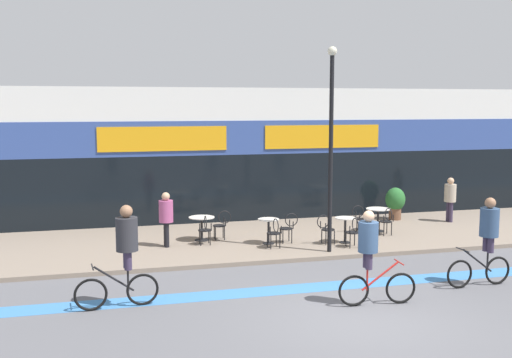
{
  "coord_description": "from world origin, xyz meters",
  "views": [
    {
      "loc": [
        -4.95,
        -10.64,
        4.29
      ],
      "look_at": [
        -0.48,
        6.68,
        2.06
      ],
      "focal_mm": 42.0,
      "sensor_mm": 36.0,
      "label": 1
    }
  ],
  "objects": [
    {
      "name": "cafe_chair_2_side",
      "position": [
        1.48,
        5.88,
        0.64
      ],
      "size": [
        0.59,
        0.44,
        0.9
      ],
      "rotation": [
        0.0,
        0.0,
        0.1
      ],
      "color": "black",
      "rests_on": "sidewalk_slab"
    },
    {
      "name": "cafe_chair_3_near",
      "position": [
        3.81,
        6.52,
        0.64
      ],
      "size": [
        0.43,
        0.59,
        0.9
      ],
      "rotation": [
        0.0,
        0.0,
        1.65
      ],
      "color": "black",
      "rests_on": "sidewalk_slab"
    },
    {
      "name": "cafe_chair_2_near",
      "position": [
        2.11,
        5.26,
        0.64
      ],
      "size": [
        0.42,
        0.58,
        0.9
      ],
      "rotation": [
        0.0,
        0.0,
        1.61
      ],
      "color": "black",
      "rests_on": "sidewalk_slab"
    },
    {
      "name": "pedestrian_near_end",
      "position": [
        7.02,
        8.02,
        1.06
      ],
      "size": [
        0.43,
        0.43,
        1.59
      ],
      "rotation": [
        0.0,
        0.0,
        0.06
      ],
      "color": "#382D47",
      "rests_on": "sidewalk_slab"
    },
    {
      "name": "bistro_table_2",
      "position": [
        2.11,
        5.89,
        0.66
      ],
      "size": [
        0.62,
        0.62,
        0.78
      ],
      "color": "black",
      "rests_on": "sidewalk_slab"
    },
    {
      "name": "cyclist_2",
      "position": [
        3.78,
        1.39,
        1.23
      ],
      "size": [
        1.74,
        0.5,
        2.12
      ],
      "rotation": [
        0.0,
        0.0,
        3.19
      ],
      "color": "black",
      "rests_on": "ground"
    },
    {
      "name": "bistro_table_3",
      "position": [
        3.8,
        7.15,
        0.67
      ],
      "size": [
        0.79,
        0.79,
        0.76
      ],
      "color": "black",
      "rests_on": "sidewalk_slab"
    },
    {
      "name": "bistro_table_1",
      "position": [
        -0.17,
        6.36,
        0.65
      ],
      "size": [
        0.64,
        0.64,
        0.76
      ],
      "color": "black",
      "rests_on": "sidewalk_slab"
    },
    {
      "name": "pedestrian_far_end",
      "position": [
        -3.18,
        6.75,
        1.08
      ],
      "size": [
        0.42,
        0.42,
        1.62
      ],
      "rotation": [
        0.0,
        0.0,
        0.01
      ],
      "color": "black",
      "rests_on": "sidewalk_slab"
    },
    {
      "name": "cafe_chair_1_side",
      "position": [
        0.46,
        6.36,
        0.64
      ],
      "size": [
        0.57,
        0.4,
        0.9
      ],
      "rotation": [
        0.0,
        0.0,
        3.15
      ],
      "color": "black",
      "rests_on": "sidewalk_slab"
    },
    {
      "name": "cafe_chair_0_side",
      "position": [
        -1.42,
        7.29,
        0.64
      ],
      "size": [
        0.58,
        0.42,
        0.9
      ],
      "rotation": [
        0.0,
        0.0,
        3.1
      ],
      "color": "black",
      "rests_on": "sidewalk_slab"
    },
    {
      "name": "cyclist_0",
      "position": [
        -4.55,
        1.98,
        1.29
      ],
      "size": [
        1.77,
        0.55,
        2.2
      ],
      "rotation": [
        0.0,
        0.0,
        3.23
      ],
      "color": "black",
      "rests_on": "ground"
    },
    {
      "name": "ground_plane",
      "position": [
        0.0,
        0.0,
        0.0
      ],
      "size": [
        120.0,
        120.0,
        0.0
      ],
      "primitive_type": "plane",
      "color": "#5B5B60"
    },
    {
      "name": "cafe_chair_1_near",
      "position": [
        -0.16,
        5.73,
        0.64
      ],
      "size": [
        0.44,
        0.59,
        0.9
      ],
      "rotation": [
        0.0,
        0.0,
        1.66
      ],
      "color": "black",
      "rests_on": "sidewalk_slab"
    },
    {
      "name": "sidewalk_slab",
      "position": [
        0.0,
        7.25,
        0.06
      ],
      "size": [
        40.0,
        5.5,
        0.12
      ],
      "primitive_type": "cube",
      "color": "gray",
      "rests_on": "ground"
    },
    {
      "name": "cafe_chair_0_near",
      "position": [
        -2.05,
        6.66,
        0.64
      ],
      "size": [
        0.41,
        0.58,
        0.9
      ],
      "rotation": [
        0.0,
        0.0,
        1.55
      ],
      "color": "black",
      "rests_on": "sidewalk_slab"
    },
    {
      "name": "cyclist_1",
      "position": [
        0.52,
        0.78,
        1.18
      ],
      "size": [
        1.74,
        0.52,
        2.07
      ],
      "rotation": [
        0.0,
        0.0,
        -0.08
      ],
      "color": "black",
      "rests_on": "ground"
    },
    {
      "name": "cafe_chair_3_side",
      "position": [
        3.18,
        7.15,
        0.64
      ],
      "size": [
        0.58,
        0.42,
        0.9
      ],
      "rotation": [
        0.0,
        0.0,
        -0.05
      ],
      "color": "black",
      "rests_on": "sidewalk_slab"
    },
    {
      "name": "bike_lane_stripe",
      "position": [
        0.0,
        2.27,
        0.0
      ],
      "size": [
        36.0,
        0.7,
        0.01
      ],
      "primitive_type": "cube",
      "color": "#3D7AB7",
      "rests_on": "ground"
    },
    {
      "name": "planter_pot",
      "position": [
        5.34,
        8.9,
        0.78
      ],
      "size": [
        0.71,
        0.71,
        1.17
      ],
      "color": "brown",
      "rests_on": "sidewalk_slab"
    },
    {
      "name": "storefront_facade",
      "position": [
        0.0,
        11.96,
        2.43
      ],
      "size": [
        40.0,
        4.06,
        4.88
      ],
      "color": "silver",
      "rests_on": "ground"
    },
    {
      "name": "lamp_post",
      "position": [
        1.25,
        4.98,
        3.4
      ],
      "size": [
        0.26,
        0.26,
        5.75
      ],
      "color": "black",
      "rests_on": "sidewalk_slab"
    },
    {
      "name": "bistro_table_0",
      "position": [
        -2.04,
        7.29,
        0.65
      ],
      "size": [
        0.79,
        0.79,
        0.74
      ],
      "color": "black",
      "rests_on": "sidewalk_slab"
    }
  ]
}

